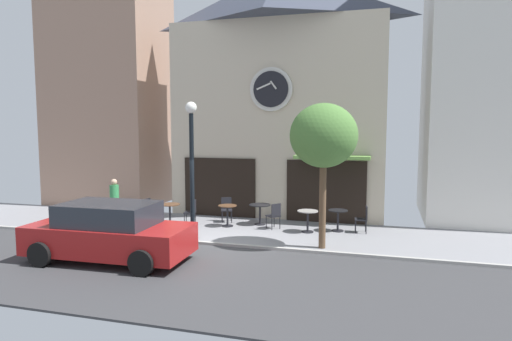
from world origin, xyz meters
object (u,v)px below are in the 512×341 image
Objects in this scene: cafe_table_rightmost at (227,212)px; street_lamp at (192,170)px; cafe_table_near_door at (338,217)px; pedestrian_green at (115,201)px; cafe_table_leftmost at (260,210)px; cafe_chair_facing_street at (363,217)px; cafe_chair_near_tree at (149,209)px; cafe_table_center_left at (308,217)px; parked_car_red at (109,232)px; cafe_chair_facing_wall at (274,214)px; cafe_table_near_curb at (170,210)px; cafe_chair_outer at (227,208)px; street_tree at (324,137)px; cafe_chair_near_lamp at (192,210)px.

street_lamp is at bearing -104.71° from cafe_table_rightmost.
pedestrian_green reaches higher than cafe_table_near_door.
cafe_table_rightmost is 1.19m from cafe_table_leftmost.
cafe_chair_near_tree is (-7.64, -0.64, 0.00)m from cafe_chair_facing_street.
cafe_table_center_left is at bearing -166.02° from cafe_chair_facing_street.
pedestrian_green is at bearing 121.81° from parked_car_red.
parked_car_red reaches higher than cafe_chair_facing_wall.
cafe_table_rightmost is at bearing 75.29° from street_lamp.
cafe_chair_facing_street and cafe_chair_near_tree have the same top height.
cafe_chair_facing_wall reaches higher than cafe_table_leftmost.
cafe_table_near_curb is 0.83× the size of cafe_chair_outer.
street_lamp is 5.78× the size of cafe_table_near_curb.
cafe_chair_outer is at bearing 20.96° from cafe_chair_near_tree.
cafe_table_near_curb is 0.83× the size of cafe_chair_near_tree.
street_lamp is 3.38m from cafe_chair_near_tree.
cafe_chair_outer is (-1.33, 0.14, -0.02)m from cafe_table_leftmost.
cafe_chair_facing_wall is 5.77m from pedestrian_green.
parked_car_red is at bearing -137.34° from cafe_table_near_door.
cafe_chair_facing_wall reaches higher than cafe_table_near_door.
street_tree is 7.30m from cafe_chair_near_tree.
cafe_table_near_door is at bearing -5.08° from cafe_table_leftmost.
cafe_table_rightmost is at bearing -149.68° from cafe_table_leftmost.
parked_car_red reaches higher than cafe_chair_outer.
parked_car_red is at bearing -112.04° from street_lamp.
cafe_table_leftmost is 0.86m from cafe_chair_facing_wall.
street_tree reaches higher than cafe_chair_near_tree.
parked_car_red is at bearing -103.71° from cafe_chair_outer.
cafe_chair_outer is (-3.19, 0.82, 0.01)m from cafe_table_center_left.
street_tree is 0.97× the size of parked_car_red.
street_lamp is 4.79× the size of cafe_chair_near_tree.
cafe_chair_outer reaches higher than cafe_table_leftmost.
cafe_chair_outer is at bearing 85.83° from street_lamp.
cafe_table_center_left is 3.29m from cafe_chair_outer.
cafe_chair_near_tree reaches higher than cafe_table_near_curb.
cafe_chair_near_lamp is (-1.32, -0.09, 0.01)m from cafe_table_rightmost.
cafe_table_rightmost is 4.70m from cafe_chair_facing_street.
cafe_chair_near_lamp is (-0.83, 1.79, -1.66)m from street_lamp.
cafe_chair_facing_wall is at bearing -38.61° from cafe_table_leftmost.
cafe_table_near_curb is at bearing -151.14° from cafe_chair_outer.
cafe_chair_outer is 4.04m from pedestrian_green.
cafe_table_near_door is 0.81× the size of cafe_chair_facing_street.
pedestrian_green reaches higher than cafe_chair_outer.
pedestrian_green is at bearing -170.86° from cafe_table_near_door.
parked_car_red is (0.49, -4.43, 0.22)m from cafe_table_near_curb.
cafe_chair_near_lamp is 0.54× the size of pedestrian_green.
parked_car_red is at bearing -124.99° from cafe_chair_facing_wall.
cafe_table_near_curb is at bearing 96.36° from parked_car_red.
cafe_chair_facing_street is at bearing 64.73° from street_tree.
street_tree is 3.57m from cafe_table_near_door.
cafe_table_near_curb is at bearing -174.15° from cafe_table_near_door.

